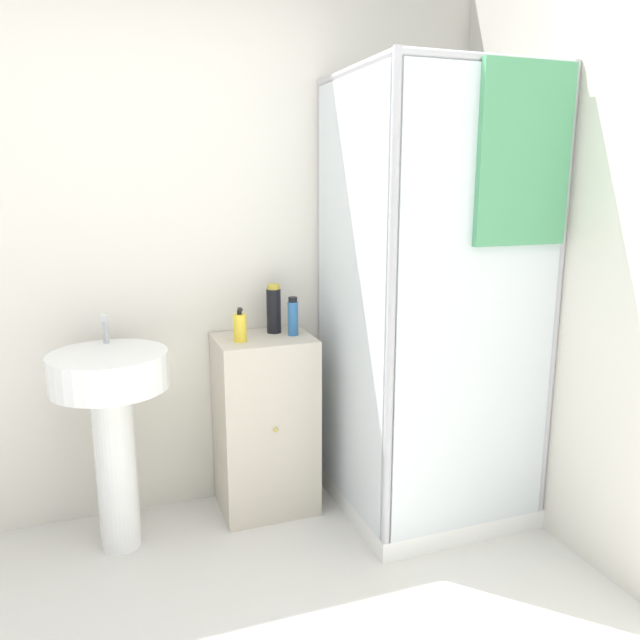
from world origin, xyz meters
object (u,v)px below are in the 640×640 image
(sink, at_px, (112,408))
(shampoo_bottle_tall_black, at_px, (274,309))
(soap_dispenser, at_px, (240,327))
(shampoo_bottle_blue, at_px, (293,317))

(sink, bearing_deg, shampoo_bottle_tall_black, 13.28)
(sink, distance_m, shampoo_bottle_tall_black, 0.84)
(soap_dispenser, distance_m, shampoo_bottle_blue, 0.26)
(sink, bearing_deg, shampoo_bottle_blue, 6.75)
(soap_dispenser, distance_m, shampoo_bottle_tall_black, 0.22)
(sink, relative_size, shampoo_bottle_tall_black, 4.32)
(sink, height_order, soap_dispenser, soap_dispenser)
(soap_dispenser, height_order, shampoo_bottle_blue, shampoo_bottle_blue)
(soap_dispenser, height_order, shampoo_bottle_tall_black, shampoo_bottle_tall_black)
(sink, height_order, shampoo_bottle_tall_black, shampoo_bottle_tall_black)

